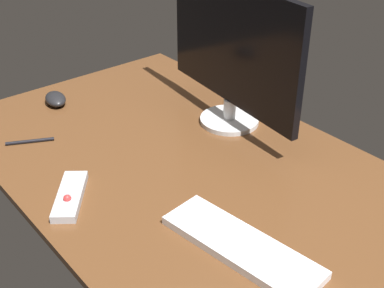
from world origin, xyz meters
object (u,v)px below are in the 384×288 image
at_px(pen, 30,141).
at_px(computer_mouse, 56,99).
at_px(media_remote, 70,196).
at_px(monitor, 232,53).
at_px(keyboard, 241,246).

bearing_deg(pen, computer_mouse, 72.80).
xyz_separation_m(computer_mouse, pen, (0.18, -0.17, -0.01)).
xyz_separation_m(media_remote, pen, (-0.31, 0.04, -0.01)).
distance_m(monitor, pen, 0.62).
relative_size(monitor, media_remote, 3.09).
height_order(keyboard, computer_mouse, computer_mouse).
bearing_deg(keyboard, computer_mouse, 172.05).
bearing_deg(keyboard, pen, -174.41).
distance_m(media_remote, pen, 0.31).
bearing_deg(media_remote, pen, -148.66).
distance_m(monitor, media_remote, 0.60).
xyz_separation_m(computer_mouse, media_remote, (0.49, -0.21, -0.01)).
bearing_deg(keyboard, monitor, 132.56).
relative_size(monitor, computer_mouse, 5.49).
relative_size(keyboard, media_remote, 2.02).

